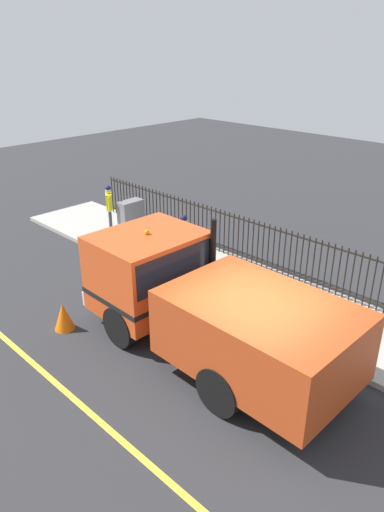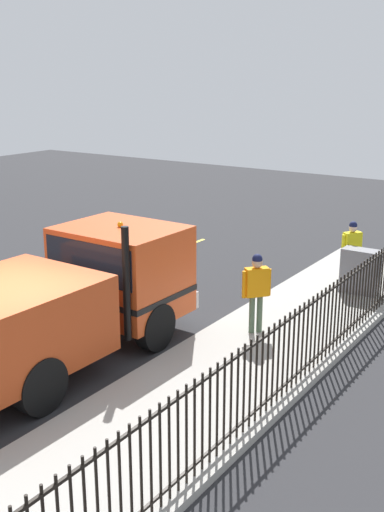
# 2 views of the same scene
# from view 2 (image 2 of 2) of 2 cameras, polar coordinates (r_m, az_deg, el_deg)

# --- Properties ---
(ground_plane) EXTENTS (51.78, 51.78, 0.00)m
(ground_plane) POSITION_cam_2_polar(r_m,az_deg,el_deg) (11.62, -16.25, -11.49)
(ground_plane) COLOR #2B2B2D
(ground_plane) RESTS_ON ground
(sidewalk_slab) EXTENTS (2.82, 23.54, 0.13)m
(sidewalk_slab) POSITION_cam_2_polar(r_m,az_deg,el_deg) (9.76, -4.70, -16.08)
(sidewalk_slab) COLOR #A3A099
(sidewalk_slab) RESTS_ON ground
(work_truck) EXTENTS (2.52, 6.25, 2.65)m
(work_truck) POSITION_cam_2_polar(r_m,az_deg,el_deg) (12.01, -11.34, -3.52)
(work_truck) COLOR #D84C1E
(work_truck) RESTS_ON ground
(worker_standing) EXTENTS (0.46, 0.50, 1.67)m
(worker_standing) POSITION_cam_2_polar(r_m,az_deg,el_deg) (12.85, 5.83, -2.60)
(worker_standing) COLOR orange
(worker_standing) RESTS_ON sidewalk_slab
(pedestrian_distant) EXTENTS (0.42, 0.51, 1.60)m
(pedestrian_distant) POSITION_cam_2_polar(r_m,az_deg,el_deg) (16.37, 14.19, 0.93)
(pedestrian_distant) COLOR yellow
(pedestrian_distant) RESTS_ON sidewalk_slab
(iron_fence) EXTENTS (0.04, 20.04, 1.42)m
(iron_fence) POSITION_cam_2_polar(r_m,az_deg,el_deg) (8.75, 1.62, -14.15)
(iron_fence) COLOR black
(iron_fence) RESTS_ON sidewalk_slab
(utility_cabinet) EXTENTS (0.89, 0.44, 1.08)m
(utility_cabinet) POSITION_cam_2_polar(r_m,az_deg,el_deg) (15.79, 14.91, -1.33)
(utility_cabinet) COLOR slate
(utility_cabinet) RESTS_ON sidewalk_slab
(traffic_cone) EXTENTS (0.48, 0.48, 0.68)m
(traffic_cone) POSITION_cam_2_polar(r_m,az_deg,el_deg) (15.29, -8.02, -2.82)
(traffic_cone) COLOR orange
(traffic_cone) RESTS_ON ground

